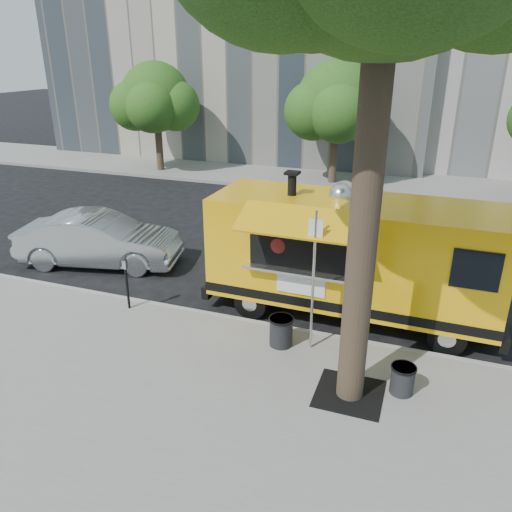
% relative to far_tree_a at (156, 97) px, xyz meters
% --- Properties ---
extents(ground, '(120.00, 120.00, 0.00)m').
position_rel_far_tree_a_xyz_m(ground, '(10.00, -12.30, -3.78)').
color(ground, black).
rests_on(ground, ground).
extents(sidewalk, '(60.00, 6.00, 0.15)m').
position_rel_far_tree_a_xyz_m(sidewalk, '(10.00, -16.30, -3.70)').
color(sidewalk, gray).
rests_on(sidewalk, ground).
extents(curb, '(60.00, 0.14, 0.16)m').
position_rel_far_tree_a_xyz_m(curb, '(10.00, -13.23, -3.70)').
color(curb, '#999993').
rests_on(curb, ground).
extents(far_sidewalk, '(60.00, 5.00, 0.15)m').
position_rel_far_tree_a_xyz_m(far_sidewalk, '(10.00, 1.20, -3.70)').
color(far_sidewalk, gray).
rests_on(far_sidewalk, ground).
extents(tree_well, '(1.20, 1.20, 0.02)m').
position_rel_far_tree_a_xyz_m(tree_well, '(12.60, -15.10, -3.62)').
color(tree_well, black).
rests_on(tree_well, sidewalk).
extents(far_tree_a, '(3.42, 3.42, 5.36)m').
position_rel_far_tree_a_xyz_m(far_tree_a, '(0.00, 0.00, 0.00)').
color(far_tree_a, '#33261C').
rests_on(far_tree_a, far_sidewalk).
extents(far_tree_b, '(3.60, 3.60, 5.50)m').
position_rel_far_tree_a_xyz_m(far_tree_b, '(9.00, 0.40, 0.06)').
color(far_tree_b, '#33261C').
rests_on(far_tree_b, far_sidewalk).
extents(sign_post, '(0.28, 0.06, 3.00)m').
position_rel_far_tree_a_xyz_m(sign_post, '(11.55, -13.85, -1.93)').
color(sign_post, silver).
rests_on(sign_post, sidewalk).
extents(parking_meter, '(0.11, 0.11, 1.33)m').
position_rel_far_tree_a_xyz_m(parking_meter, '(7.00, -13.65, -2.79)').
color(parking_meter, black).
rests_on(parking_meter, sidewalk).
extents(food_truck, '(6.85, 3.19, 3.36)m').
position_rel_far_tree_a_xyz_m(food_truck, '(11.97, -11.94, -2.19)').
color(food_truck, '#FFB70D').
rests_on(food_truck, ground).
extents(sedan, '(4.95, 2.64, 1.55)m').
position_rel_far_tree_a_xyz_m(sedan, '(4.52, -11.33, -3.00)').
color(sedan, '#ACAFB3').
rests_on(sedan, ground).
extents(trash_bin_left, '(0.46, 0.46, 0.55)m').
position_rel_far_tree_a_xyz_m(trash_bin_left, '(13.48, -14.73, -3.33)').
color(trash_bin_left, black).
rests_on(trash_bin_left, sidewalk).
extents(trash_bin_right, '(0.53, 0.53, 0.63)m').
position_rel_far_tree_a_xyz_m(trash_bin_right, '(10.94, -13.95, -3.29)').
color(trash_bin_right, black).
rests_on(trash_bin_right, sidewalk).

